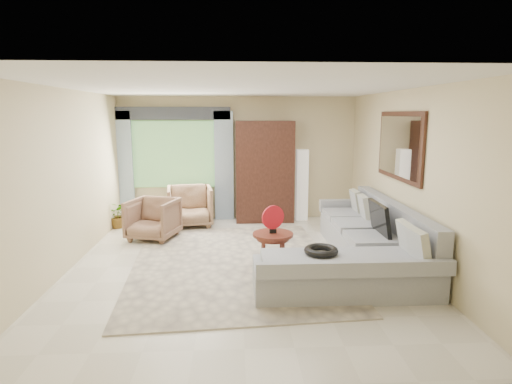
{
  "coord_description": "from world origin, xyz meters",
  "views": [
    {
      "loc": [
        -0.08,
        -6.13,
        2.24
      ],
      "look_at": [
        0.25,
        0.35,
        1.05
      ],
      "focal_mm": 30.0,
      "sensor_mm": 36.0,
      "label": 1
    }
  ],
  "objects": [
    {
      "name": "garden_hose",
      "position": [
        1.0,
        -1.02,
        0.55
      ],
      "size": [
        0.43,
        0.43,
        0.09
      ],
      "primitive_type": "torus",
      "color": "black",
      "rests_on": "sectional_sofa"
    },
    {
      "name": "sectional_sofa",
      "position": [
        1.78,
        -0.18,
        0.28
      ],
      "size": [
        2.3,
        3.46,
        0.9
      ],
      "color": "#9C9DA4",
      "rests_on": "ground"
    },
    {
      "name": "armchair_right",
      "position": [
        -0.98,
        2.35,
        0.41
      ],
      "size": [
        0.98,
        1.01,
        0.81
      ],
      "primitive_type": "imported",
      "rotation": [
        0.0,
        0.0,
        0.14
      ],
      "color": "#9A7254",
      "rests_on": "ground"
    },
    {
      "name": "area_rug",
      "position": [
        -0.1,
        0.06,
        0.01
      ],
      "size": [
        3.29,
        4.21,
        0.02
      ],
      "primitive_type": "cube",
      "rotation": [
        0.0,
        0.0,
        0.07
      ],
      "color": "#C2B499",
      "rests_on": "ground"
    },
    {
      "name": "curtain_left",
      "position": [
        -2.4,
        2.88,
        1.15
      ],
      "size": [
        0.4,
        0.08,
        2.3
      ],
      "primitive_type": "cube",
      "color": "#9EB7CC",
      "rests_on": "ground"
    },
    {
      "name": "red_disc",
      "position": [
        0.46,
        -0.31,
        0.81
      ],
      "size": [
        0.32,
        0.15,
        0.34
      ],
      "primitive_type": "cylinder",
      "rotation": [
        1.57,
        0.0,
        0.38
      ],
      "color": "red",
      "rests_on": "coffee_table"
    },
    {
      "name": "curtain_right",
      "position": [
        -0.3,
        2.88,
        1.15
      ],
      "size": [
        0.4,
        0.08,
        2.3
      ],
      "primitive_type": "cube",
      "color": "#9EB7CC",
      "rests_on": "ground"
    },
    {
      "name": "coffee_table",
      "position": [
        0.46,
        -0.31,
        0.3
      ],
      "size": [
        0.58,
        0.58,
        0.58
      ],
      "rotation": [
        0.0,
        0.0,
        0.26
      ],
      "color": "#502415",
      "rests_on": "ground"
    },
    {
      "name": "tv_screen",
      "position": [
        2.05,
        -0.11,
        0.72
      ],
      "size": [
        0.14,
        0.74,
        0.48
      ],
      "primitive_type": "cube",
      "rotation": [
        0.0,
        -0.17,
        0.0
      ],
      "color": "black",
      "rests_on": "sectional_sofa"
    },
    {
      "name": "armoire",
      "position": [
        0.55,
        2.72,
        1.05
      ],
      "size": [
        1.2,
        0.55,
        2.1
      ],
      "primitive_type": "cube",
      "color": "black",
      "rests_on": "ground"
    },
    {
      "name": "valance",
      "position": [
        -1.35,
        2.9,
        2.25
      ],
      "size": [
        2.4,
        0.12,
        0.26
      ],
      "primitive_type": "cube",
      "color": "#1E232D",
      "rests_on": "wall_back"
    },
    {
      "name": "wall_mirror",
      "position": [
        2.46,
        0.35,
        1.75
      ],
      "size": [
        0.05,
        1.7,
        1.05
      ],
      "color": "black",
      "rests_on": "wall_right"
    },
    {
      "name": "ground",
      "position": [
        0.0,
        0.0,
        0.0
      ],
      "size": [
        6.0,
        6.0,
        0.0
      ],
      "primitive_type": "plane",
      "color": "silver",
      "rests_on": "ground"
    },
    {
      "name": "window",
      "position": [
        -1.35,
        2.97,
        1.4
      ],
      "size": [
        1.8,
        0.04,
        1.4
      ],
      "primitive_type": "cube",
      "color": "#669E59",
      "rests_on": "wall_back"
    },
    {
      "name": "floor_lamp",
      "position": [
        1.35,
        2.78,
        0.75
      ],
      "size": [
        0.24,
        0.24,
        1.5
      ],
      "primitive_type": "cube",
      "color": "silver",
      "rests_on": "ground"
    },
    {
      "name": "potted_plant",
      "position": [
        -2.39,
        2.27,
        0.26
      ],
      "size": [
        0.55,
        0.51,
        0.53
      ],
      "primitive_type": "imported",
      "rotation": [
        0.0,
        0.0,
        -0.23
      ],
      "color": "#999999",
      "rests_on": "ground"
    },
    {
      "name": "armchair_left",
      "position": [
        -1.56,
        1.45,
        0.37
      ],
      "size": [
        0.99,
        1.01,
        0.74
      ],
      "primitive_type": "imported",
      "rotation": [
        0.0,
        0.0,
        -0.29
      ],
      "color": "#865E49",
      "rests_on": "ground"
    }
  ]
}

